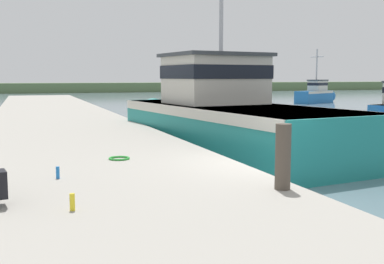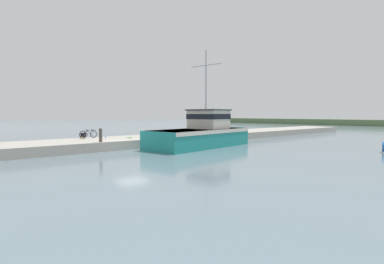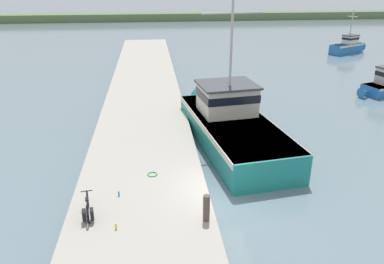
{
  "view_description": "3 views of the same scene",
  "coord_description": "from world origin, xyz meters",
  "px_view_note": "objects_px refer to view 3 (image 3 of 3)",
  "views": [
    {
      "loc": [
        -4.83,
        -8.75,
        2.51
      ],
      "look_at": [
        -0.93,
        2.43,
        1.15
      ],
      "focal_mm": 45.0,
      "sensor_mm": 36.0,
      "label": 1
    },
    {
      "loc": [
        20.78,
        -12.25,
        2.87
      ],
      "look_at": [
        0.54,
        5.91,
        1.26
      ],
      "focal_mm": 28.0,
      "sensor_mm": 36.0,
      "label": 2
    },
    {
      "loc": [
        -2.8,
        -13.5,
        9.09
      ],
      "look_at": [
        -0.65,
        5.85,
        0.89
      ],
      "focal_mm": 35.0,
      "sensor_mm": 36.0,
      "label": 3
    }
  ],
  "objects_px": {
    "boat_green_anchored": "(348,46)",
    "water_bottle_on_curb": "(119,194)",
    "fishing_boat_main": "(231,123)",
    "water_bottle_by_bike": "(116,226)",
    "bicycle_touring": "(88,209)",
    "mooring_post": "(206,208)"
  },
  "relations": [
    {
      "from": "boat_green_anchored",
      "to": "water_bottle_by_bike",
      "type": "bearing_deg",
      "value": -64.7
    },
    {
      "from": "mooring_post",
      "to": "water_bottle_by_bike",
      "type": "xyz_separation_m",
      "value": [
        -3.27,
        -0.16,
        -0.41
      ]
    },
    {
      "from": "fishing_boat_main",
      "to": "boat_green_anchored",
      "type": "distance_m",
      "value": 32.07
    },
    {
      "from": "mooring_post",
      "to": "water_bottle_on_curb",
      "type": "distance_m",
      "value": 3.89
    },
    {
      "from": "fishing_boat_main",
      "to": "water_bottle_on_curb",
      "type": "bearing_deg",
      "value": -140.98
    },
    {
      "from": "bicycle_touring",
      "to": "water_bottle_on_curb",
      "type": "bearing_deg",
      "value": 42.58
    },
    {
      "from": "mooring_post",
      "to": "water_bottle_by_bike",
      "type": "bearing_deg",
      "value": -177.14
    },
    {
      "from": "water_bottle_by_bike",
      "to": "boat_green_anchored",
      "type": "bearing_deg",
      "value": 52.13
    },
    {
      "from": "water_bottle_by_bike",
      "to": "bicycle_touring",
      "type": "bearing_deg",
      "value": 141.36
    },
    {
      "from": "boat_green_anchored",
      "to": "mooring_post",
      "type": "height_order",
      "value": "boat_green_anchored"
    },
    {
      "from": "bicycle_touring",
      "to": "mooring_post",
      "type": "bearing_deg",
      "value": -18.15
    },
    {
      "from": "water_bottle_on_curb",
      "to": "fishing_boat_main",
      "type": "bearing_deg",
      "value": 47.02
    },
    {
      "from": "boat_green_anchored",
      "to": "bicycle_touring",
      "type": "relative_size",
      "value": 3.22
    },
    {
      "from": "fishing_boat_main",
      "to": "water_bottle_by_bike",
      "type": "xyz_separation_m",
      "value": [
        -5.92,
        -8.57,
        -0.34
      ]
    },
    {
      "from": "bicycle_touring",
      "to": "water_bottle_on_curb",
      "type": "height_order",
      "value": "bicycle_touring"
    },
    {
      "from": "water_bottle_on_curb",
      "to": "water_bottle_by_bike",
      "type": "bearing_deg",
      "value": -88.75
    },
    {
      "from": "boat_green_anchored",
      "to": "water_bottle_on_curb",
      "type": "distance_m",
      "value": 40.81
    },
    {
      "from": "fishing_boat_main",
      "to": "bicycle_touring",
      "type": "relative_size",
      "value": 7.17
    },
    {
      "from": "boat_green_anchored",
      "to": "water_bottle_by_bike",
      "type": "relative_size",
      "value": 24.13
    },
    {
      "from": "fishing_boat_main",
      "to": "boat_green_anchored",
      "type": "height_order",
      "value": "fishing_boat_main"
    },
    {
      "from": "fishing_boat_main",
      "to": "water_bottle_by_bike",
      "type": "relative_size",
      "value": 53.78
    },
    {
      "from": "fishing_boat_main",
      "to": "water_bottle_on_curb",
      "type": "distance_m",
      "value": 8.76
    }
  ]
}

